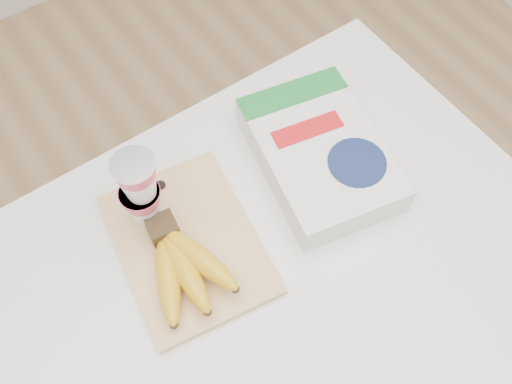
# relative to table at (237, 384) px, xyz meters

# --- Properties ---
(room) EXTENTS (4.00, 4.00, 4.00)m
(room) POSITION_rel_table_xyz_m (0.00, 0.00, 0.89)
(room) COLOR tan
(room) RESTS_ON ground
(table) EXTENTS (1.23, 0.82, 0.93)m
(table) POSITION_rel_table_xyz_m (0.00, 0.00, 0.00)
(table) COLOR white
(table) RESTS_ON ground
(cutting_board) EXTENTS (0.27, 0.34, 0.02)m
(cutting_board) POSITION_rel_table_xyz_m (0.02, 0.16, 0.47)
(cutting_board) COLOR #E8BD7F
(cutting_board) RESTS_ON table
(bananas) EXTENTS (0.15, 0.20, 0.06)m
(bananas) POSITION_rel_table_xyz_m (-0.01, 0.11, 0.50)
(bananas) COLOR #382816
(bananas) RESTS_ON cutting_board
(yogurt_stack) EXTENTS (0.07, 0.07, 0.17)m
(yogurt_stack) POSITION_rel_table_xyz_m (-0.01, 0.24, 0.57)
(yogurt_stack) COLOR white
(yogurt_stack) RESTS_ON cutting_board
(cereal_box) EXTENTS (0.27, 0.34, 0.07)m
(cereal_box) POSITION_rel_table_xyz_m (0.31, 0.16, 0.50)
(cereal_box) COLOR silver
(cereal_box) RESTS_ON table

